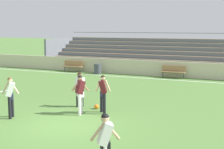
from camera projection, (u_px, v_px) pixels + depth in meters
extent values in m
plane|color=#517A38|center=(66.00, 125.00, 12.46)|extent=(160.00, 160.00, 0.00)
cube|color=white|center=(154.00, 79.00, 23.56)|extent=(44.00, 0.12, 0.01)
cube|color=beige|center=(160.00, 69.00, 24.73)|extent=(48.00, 0.16, 1.18)
cube|color=#897051|center=(166.00, 71.00, 25.45)|extent=(22.49, 0.36, 0.08)
cube|color=slate|center=(165.00, 73.00, 25.30)|extent=(22.49, 0.04, 0.33)
cube|color=#897051|center=(168.00, 66.00, 26.04)|extent=(22.49, 0.36, 0.08)
cube|color=slate|center=(167.00, 68.00, 25.88)|extent=(22.49, 0.04, 0.33)
cube|color=#897051|center=(170.00, 61.00, 26.63)|extent=(22.49, 0.36, 0.08)
cube|color=slate|center=(169.00, 63.00, 26.47)|extent=(22.49, 0.04, 0.33)
cube|color=#897051|center=(172.00, 56.00, 27.21)|extent=(22.49, 0.36, 0.08)
cube|color=slate|center=(172.00, 58.00, 27.05)|extent=(22.49, 0.04, 0.33)
cube|color=#897051|center=(174.00, 52.00, 27.80)|extent=(22.49, 0.36, 0.08)
cube|color=slate|center=(174.00, 54.00, 27.64)|extent=(22.49, 0.04, 0.33)
cube|color=#897051|center=(176.00, 47.00, 28.38)|extent=(22.49, 0.36, 0.08)
cube|color=slate|center=(175.00, 49.00, 28.22)|extent=(22.49, 0.04, 0.33)
cube|color=#897051|center=(178.00, 43.00, 28.97)|extent=(22.49, 0.36, 0.08)
cube|color=slate|center=(177.00, 45.00, 28.81)|extent=(22.49, 0.04, 0.33)
cube|color=#897051|center=(180.00, 39.00, 29.55)|extent=(22.49, 0.36, 0.08)
cube|color=slate|center=(179.00, 41.00, 29.39)|extent=(22.49, 0.04, 0.33)
cube|color=slate|center=(61.00, 52.00, 31.91)|extent=(0.20, 5.24, 2.63)
cylinder|color=slate|center=(180.00, 33.00, 29.70)|extent=(22.49, 0.06, 0.06)
cube|color=#99754C|center=(73.00, 66.00, 27.19)|extent=(1.80, 0.40, 0.06)
cube|color=#99754C|center=(74.00, 63.00, 27.31)|extent=(1.80, 0.05, 0.40)
cylinder|color=#47474C|center=(65.00, 69.00, 27.53)|extent=(0.07, 0.07, 0.45)
cylinder|color=#47474C|center=(81.00, 70.00, 26.91)|extent=(0.07, 0.07, 0.45)
cube|color=#99754C|center=(173.00, 72.00, 23.85)|extent=(1.80, 0.40, 0.06)
cube|color=#99754C|center=(174.00, 68.00, 23.98)|extent=(1.80, 0.05, 0.40)
cylinder|color=#47474C|center=(163.00, 74.00, 24.19)|extent=(0.07, 0.07, 0.45)
cylinder|color=#47474C|center=(184.00, 76.00, 23.58)|extent=(0.07, 0.07, 0.45)
cylinder|color=#3D424C|center=(98.00, 69.00, 25.98)|extent=(0.58, 0.58, 0.81)
cylinder|color=white|center=(79.00, 105.00, 13.83)|extent=(0.13, 0.13, 0.91)
cylinder|color=white|center=(81.00, 103.00, 14.18)|extent=(0.13, 0.13, 0.91)
cube|color=white|center=(80.00, 94.00, 13.94)|extent=(0.42, 0.40, 0.24)
cube|color=#56191E|center=(80.00, 87.00, 13.90)|extent=(0.52, 0.52, 0.60)
cylinder|color=#A87A5B|center=(76.00, 86.00, 13.95)|extent=(0.31, 0.35, 0.45)
cylinder|color=#A87A5B|center=(85.00, 86.00, 13.83)|extent=(0.31, 0.35, 0.45)
sphere|color=#A87A5B|center=(80.00, 78.00, 13.84)|extent=(0.21, 0.21, 0.21)
sphere|color=black|center=(80.00, 78.00, 13.84)|extent=(0.20, 0.20, 0.20)
cylinder|color=black|center=(101.00, 102.00, 14.33)|extent=(0.13, 0.13, 0.89)
cylinder|color=black|center=(104.00, 104.00, 14.00)|extent=(0.13, 0.13, 0.89)
cube|color=#232847|center=(103.00, 93.00, 14.11)|extent=(0.33, 0.41, 0.24)
cube|color=#56191E|center=(103.00, 87.00, 14.06)|extent=(0.47, 0.48, 0.60)
cylinder|color=beige|center=(108.00, 86.00, 14.11)|extent=(0.27, 0.16, 0.51)
cylinder|color=beige|center=(98.00, 86.00, 14.00)|extent=(0.27, 0.16, 0.51)
sphere|color=beige|center=(103.00, 78.00, 14.01)|extent=(0.21, 0.21, 0.21)
sphere|color=black|center=(103.00, 77.00, 14.00)|extent=(0.20, 0.20, 0.20)
cylinder|color=black|center=(10.00, 108.00, 13.26)|extent=(0.13, 0.13, 0.92)
cylinder|color=black|center=(12.00, 106.00, 13.57)|extent=(0.13, 0.13, 0.92)
cube|color=#232847|center=(11.00, 96.00, 13.35)|extent=(0.40, 0.42, 0.24)
cube|color=white|center=(10.00, 89.00, 13.31)|extent=(0.54, 0.54, 0.60)
cylinder|color=beige|center=(5.00, 88.00, 13.30)|extent=(0.28, 0.25, 0.50)
cylinder|color=beige|center=(15.00, 88.00, 13.30)|extent=(0.28, 0.25, 0.50)
sphere|color=beige|center=(10.00, 80.00, 13.25)|extent=(0.21, 0.21, 0.21)
sphere|color=brown|center=(10.00, 80.00, 13.25)|extent=(0.20, 0.20, 0.20)
cube|color=black|center=(105.00, 145.00, 8.11)|extent=(0.38, 0.42, 0.24)
cube|color=white|center=(105.00, 133.00, 8.06)|extent=(0.54, 0.53, 0.60)
cylinder|color=#D6A884|center=(97.00, 132.00, 8.03)|extent=(0.36, 0.27, 0.46)
cylinder|color=#D6A884|center=(113.00, 131.00, 8.09)|extent=(0.36, 0.27, 0.46)
sphere|color=#D6A884|center=(105.00, 118.00, 8.01)|extent=(0.21, 0.21, 0.21)
sphere|color=black|center=(105.00, 117.00, 8.01)|extent=(0.20, 0.20, 0.20)
cylinder|color=black|center=(77.00, 98.00, 15.25)|extent=(0.13, 0.13, 0.86)
cylinder|color=black|center=(82.00, 97.00, 15.37)|extent=(0.13, 0.13, 0.86)
cube|color=black|center=(80.00, 89.00, 15.25)|extent=(0.37, 0.23, 0.24)
cube|color=white|center=(80.00, 83.00, 15.21)|extent=(0.39, 0.38, 0.60)
cylinder|color=brown|center=(77.00, 82.00, 15.33)|extent=(0.09, 0.31, 0.50)
cylinder|color=brown|center=(82.00, 83.00, 15.07)|extent=(0.09, 0.31, 0.50)
sphere|color=brown|center=(79.00, 75.00, 15.15)|extent=(0.21, 0.21, 0.21)
sphere|color=black|center=(79.00, 74.00, 15.15)|extent=(0.20, 0.20, 0.20)
sphere|color=orange|center=(96.00, 107.00, 14.94)|extent=(0.22, 0.22, 0.22)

